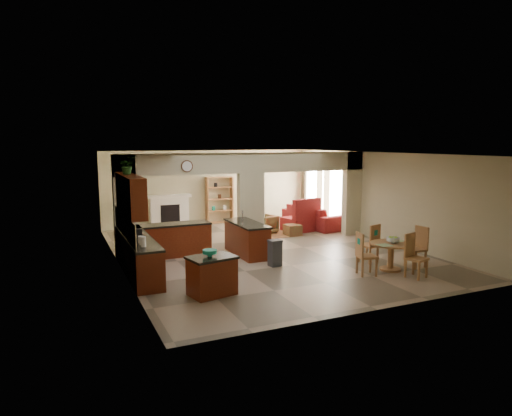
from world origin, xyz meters
name	(u,v)px	position (x,y,z in m)	size (l,w,h in m)	color
floor	(265,252)	(0.00, 0.00, 0.00)	(10.00, 10.00, 0.00)	gray
ceiling	(265,154)	(0.00, 0.00, 2.80)	(10.00, 10.00, 0.00)	white
wall_back	(209,187)	(0.00, 5.00, 1.40)	(8.00, 8.00, 0.00)	#BFB48B
wall_front	(380,237)	(0.00, -5.00, 1.40)	(8.00, 8.00, 0.00)	#BFB48B
wall_left	(118,212)	(-4.00, 0.00, 1.40)	(10.00, 10.00, 0.00)	#BFB48B
wall_right	(378,196)	(4.00, 0.00, 1.40)	(10.00, 10.00, 0.00)	#BFB48B
partition_left_pier	(125,206)	(-3.70, 1.00, 1.40)	(0.60, 0.25, 2.80)	#BFB48B
partition_center_pier	(251,209)	(0.00, 1.00, 1.10)	(0.80, 0.25, 2.20)	#BFB48B
partition_right_pier	(352,194)	(3.70, 1.00, 1.40)	(0.60, 0.25, 2.80)	#BFB48B
partition_header	(251,163)	(0.00, 1.00, 2.50)	(8.00, 0.25, 0.60)	#BFB48B
kitchen_counter	(152,248)	(-3.26, -0.25, 0.46)	(2.52, 3.29, 1.48)	#420E07
upper_cabinets	(130,194)	(-3.82, -0.80, 1.92)	(0.35, 2.40, 0.90)	#420E07
peninsula	(247,239)	(-0.60, -0.11, 0.46)	(0.70, 1.85, 0.91)	#420E07
wall_clock	(187,166)	(-2.00, 0.85, 2.45)	(0.34, 0.34, 0.03)	#512F1B
rug	(270,234)	(1.20, 2.10, 0.01)	(1.60, 1.30, 0.01)	brown
fireplace	(169,211)	(-1.60, 4.83, 0.61)	(1.60, 0.35, 1.20)	white
shelving_unit	(220,200)	(0.35, 4.82, 0.90)	(1.00, 0.32, 1.80)	#A05D37
window_a	(337,195)	(3.97, 2.30, 1.20)	(0.02, 0.90, 1.90)	white
window_b	(312,190)	(3.97, 4.00, 1.20)	(0.02, 0.90, 1.90)	white
glazed_door	(324,196)	(3.97, 3.15, 1.05)	(0.02, 0.70, 2.10)	white
drape_a_left	(345,197)	(3.93, 1.70, 1.20)	(0.10, 0.28, 2.30)	#451E1B
drape_a_right	(327,193)	(3.93, 2.90, 1.20)	(0.10, 0.28, 2.30)	#451E1B
drape_b_left	(320,192)	(3.93, 3.40, 1.20)	(0.10, 0.28, 2.30)	#451E1B
drape_b_right	(304,189)	(3.93, 4.60, 1.20)	(0.10, 0.28, 2.30)	#451E1B
ceiling_fan	(267,158)	(1.50, 3.00, 2.56)	(1.00, 1.00, 0.10)	white
kitchen_island	(212,275)	(-2.56, -2.91, 0.41)	(1.05, 0.85, 0.81)	#420E07
teal_bowl	(210,253)	(-2.60, -2.90, 0.88)	(0.29, 0.29, 0.14)	#14896E
trash_can	(275,254)	(-0.40, -1.47, 0.31)	(0.29, 0.25, 0.62)	#303133
dining_table	(391,252)	(2.01, -2.98, 0.47)	(1.00, 1.00, 0.68)	#A05D37
fruit_bowl	(393,240)	(2.02, -3.02, 0.77)	(0.31, 0.31, 0.17)	#83BE28
sofa	(313,216)	(3.30, 2.79, 0.39)	(1.04, 2.67, 0.78)	maroon
chaise	(301,224)	(2.53, 2.35, 0.23)	(1.17, 0.96, 0.47)	maroon
armchair	(266,224)	(1.15, 2.39, 0.32)	(0.68, 0.70, 0.63)	maroon
ottoman	(293,230)	(1.84, 1.71, 0.18)	(0.49, 0.49, 0.36)	maroon
plant	(127,165)	(-3.82, -0.52, 2.58)	(0.38, 0.33, 0.42)	#204B14
chair_north	(371,242)	(2.00, -2.24, 0.55)	(0.52, 0.52, 1.02)	#A05D37
chair_east	(418,245)	(2.87, -2.99, 0.55)	(0.45, 0.45, 1.02)	#A05D37
chair_south	(413,254)	(2.12, -3.63, 0.55)	(0.52, 0.52, 1.02)	#A05D37
chair_west	(364,252)	(1.15, -3.04, 0.55)	(0.51, 0.51, 1.02)	#A05D37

